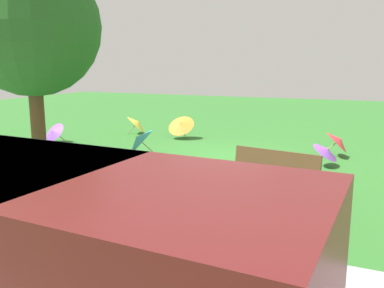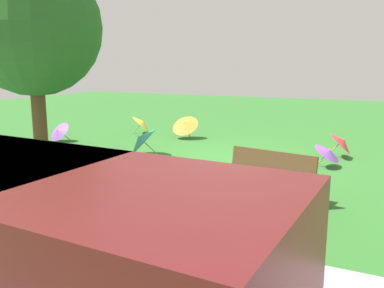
% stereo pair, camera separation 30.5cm
% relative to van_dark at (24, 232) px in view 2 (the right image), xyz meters
% --- Properties ---
extents(ground, '(40.00, 40.00, 0.00)m').
position_rel_van_dark_xyz_m(ground, '(0.83, -7.06, -0.91)').
color(ground, '#2D6B28').
extents(van_dark, '(4.69, 2.32, 1.53)m').
position_rel_van_dark_xyz_m(van_dark, '(0.00, 0.00, 0.00)').
color(van_dark, '#591919').
rests_on(van_dark, ground).
extents(park_bench, '(1.66, 0.77, 0.90)m').
position_rel_van_dark_xyz_m(park_bench, '(-1.15, -4.59, -0.45)').
color(park_bench, brown).
rests_on(park_bench, ground).
extents(shade_tree, '(3.00, 3.00, 4.69)m').
position_rel_van_dark_xyz_m(shade_tree, '(4.23, -4.35, 2.26)').
color(shade_tree, brown).
rests_on(shade_tree, ground).
extents(parasol_red_0, '(0.81, 0.87, 0.75)m').
position_rel_van_dark_xyz_m(parasol_red_0, '(-1.89, -8.57, -0.48)').
color(parasol_red_0, tan).
rests_on(parasol_red_0, ground).
extents(parasol_purple_0, '(0.80, 0.73, 0.64)m').
position_rel_van_dark_xyz_m(parasol_purple_0, '(6.37, -7.16, -0.57)').
color(parasol_purple_0, tan).
rests_on(parasol_purple_0, ground).
extents(parasol_teal_0, '(1.05, 1.14, 0.86)m').
position_rel_van_dark_xyz_m(parasol_teal_0, '(2.94, -6.55, -0.47)').
color(parasol_teal_0, tan).
rests_on(parasol_teal_0, ground).
extents(parasol_orange_0, '(0.87, 0.78, 0.81)m').
position_rel_van_dark_xyz_m(parasol_orange_0, '(3.03, -9.32, -0.43)').
color(parasol_orange_0, tan).
rests_on(parasol_orange_0, ground).
extents(parasol_purple_1, '(0.70, 0.74, 0.62)m').
position_rel_van_dark_xyz_m(parasol_purple_1, '(-1.71, -7.36, -0.53)').
color(parasol_purple_1, tan).
rests_on(parasol_purple_1, ground).
extents(parasol_yellow_0, '(0.99, 1.03, 0.70)m').
position_rel_van_dark_xyz_m(parasol_yellow_0, '(4.85, -9.62, -0.54)').
color(parasol_yellow_0, tan).
rests_on(parasol_yellow_0, ground).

